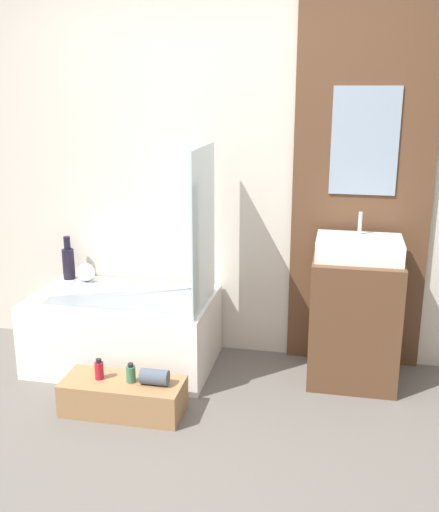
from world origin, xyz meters
TOP-DOWN VIEW (x-y plane):
  - ground_plane at (0.00, 0.00)m, footprint 12.00×12.00m
  - wall_tiled_back at (0.00, 1.58)m, footprint 4.20×0.06m
  - wall_wood_accent at (0.89, 1.53)m, footprint 0.88×0.04m
  - bathtub at (-0.61, 1.16)m, footprint 1.19×0.73m
  - glass_shower_screen at (-0.05, 1.11)m, footprint 0.01×0.59m
  - wooden_step_bench at (-0.40, 0.57)m, footprint 0.70×0.29m
  - vanity_cabinet at (0.89, 1.26)m, footprint 0.54×0.50m
  - sink at (0.89, 1.26)m, footprint 0.52×0.37m
  - vase_tall_dark at (-1.12, 1.44)m, footprint 0.08×0.08m
  - vase_round_light at (-0.98, 1.42)m, footprint 0.13×0.13m
  - bottle_soap_primary at (-0.54, 0.57)m, footprint 0.05×0.05m
  - bottle_soap_secondary at (-0.35, 0.57)m, footprint 0.05×0.05m
  - towel_roll at (-0.21, 0.57)m, footprint 0.16×0.09m

SIDE VIEW (x-z plane):
  - ground_plane at x=0.00m, z-range 0.00..0.00m
  - wooden_step_bench at x=-0.40m, z-range 0.00..0.20m
  - towel_roll at x=-0.21m, z-range 0.20..0.29m
  - bathtub at x=-0.61m, z-range 0.00..0.49m
  - bottle_soap_secondary at x=-0.35m, z-range 0.19..0.30m
  - bottle_soap_primary at x=-0.54m, z-range 0.19..0.31m
  - vanity_cabinet at x=0.89m, z-range 0.00..0.81m
  - vase_round_light at x=-0.98m, z-range 0.49..0.61m
  - vase_tall_dark at x=-1.12m, z-range 0.46..0.77m
  - sink at x=0.89m, z-range 0.74..1.01m
  - glass_shower_screen at x=-0.05m, z-range 0.49..1.49m
  - wall_tiled_back at x=0.00m, z-range 0.00..2.60m
  - wall_wood_accent at x=0.89m, z-range 0.01..2.61m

